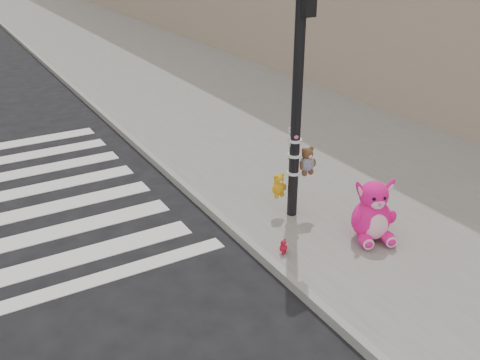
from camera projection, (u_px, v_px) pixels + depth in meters
ground at (199, 340)px, 6.31m from camera, size 120.00×120.00×0.00m
sidewalk_near at (201, 87)px, 16.40m from camera, size 7.00×80.00×0.14m
curb_edge at (90, 103)px, 14.83m from camera, size 0.12×80.00×0.15m
signal_pole at (297, 122)px, 8.20m from camera, size 0.72×0.48×4.00m
pink_bunny at (372, 215)px, 7.99m from camera, size 0.81×0.87×0.99m
red_teddy at (283, 247)px, 7.72m from camera, size 0.19×0.17×0.23m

